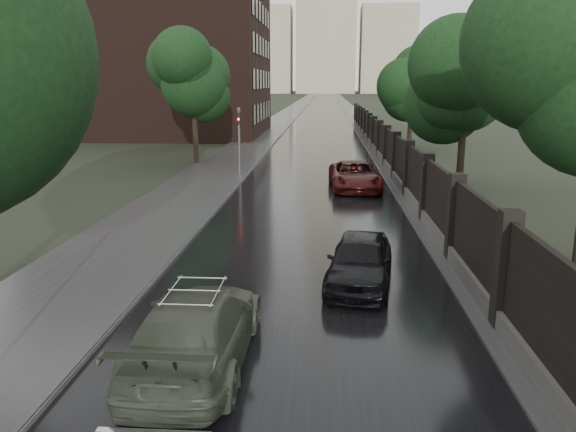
% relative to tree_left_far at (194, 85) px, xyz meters
% --- Properties ---
extents(road, '(8.00, 420.00, 0.02)m').
position_rel_tree_left_far_xyz_m(road, '(8.00, 160.00, -5.23)').
color(road, black).
rests_on(road, ground).
extents(sidewalk_left, '(4.00, 420.00, 0.16)m').
position_rel_tree_left_far_xyz_m(sidewalk_left, '(2.00, 160.00, -5.16)').
color(sidewalk_left, '#2D2D2D').
rests_on(sidewalk_left, ground).
extents(verge_right, '(3.00, 420.00, 0.08)m').
position_rel_tree_left_far_xyz_m(verge_right, '(13.50, 160.00, -5.20)').
color(verge_right, '#2D2D2D').
rests_on(verge_right, ground).
extents(fence_right, '(0.45, 75.72, 2.70)m').
position_rel_tree_left_far_xyz_m(fence_right, '(12.60, 2.01, -4.23)').
color(fence_right, '#383533').
rests_on(fence_right, ground).
extents(tree_left_far, '(4.25, 4.25, 7.39)m').
position_rel_tree_left_far_xyz_m(tree_left_far, '(0.00, 0.00, 0.00)').
color(tree_left_far, black).
rests_on(tree_left_far, ground).
extents(tree_right_b, '(4.08, 4.08, 7.01)m').
position_rel_tree_left_far_xyz_m(tree_right_b, '(15.50, -8.00, -0.29)').
color(tree_right_b, black).
rests_on(tree_right_b, ground).
extents(tree_right_c, '(4.08, 4.08, 7.01)m').
position_rel_tree_left_far_xyz_m(tree_right_c, '(15.50, 10.00, -0.29)').
color(tree_right_c, black).
rests_on(tree_right_c, ground).
extents(traffic_light, '(0.16, 0.32, 4.00)m').
position_rel_tree_left_far_xyz_m(traffic_light, '(3.70, -5.01, -2.84)').
color(traffic_light, '#59595E').
rests_on(traffic_light, ground).
extents(brick_building, '(24.00, 18.00, 20.00)m').
position_rel_tree_left_far_xyz_m(brick_building, '(-10.00, 22.00, 4.76)').
color(brick_building, black).
rests_on(brick_building, ground).
extents(stalinist_tower, '(92.00, 30.00, 159.00)m').
position_rel_tree_left_far_xyz_m(stalinist_tower, '(8.00, 270.00, 33.14)').
color(stalinist_tower, tan).
rests_on(stalinist_tower, ground).
extents(volga_sedan, '(2.09, 5.10, 1.48)m').
position_rel_tree_left_far_xyz_m(volga_sedan, '(6.20, -27.10, -4.50)').
color(volga_sedan, '#3C4234').
rests_on(volga_sedan, ground).
extents(car_right_near, '(2.20, 4.29, 1.40)m').
position_rel_tree_left_far_xyz_m(car_right_near, '(9.60, -22.44, -4.54)').
color(car_right_near, black).
rests_on(car_right_near, ground).
extents(car_right_far, '(2.69, 5.33, 1.45)m').
position_rel_tree_left_far_xyz_m(car_right_far, '(10.13, -8.43, -4.52)').
color(car_right_far, black).
rests_on(car_right_far, ground).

